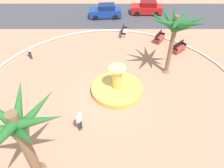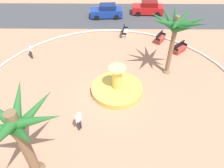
{
  "view_description": "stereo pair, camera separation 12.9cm",
  "coord_description": "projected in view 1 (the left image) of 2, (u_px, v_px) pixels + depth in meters",
  "views": [
    {
      "loc": [
        0.16,
        -11.94,
        11.52
      ],
      "look_at": [
        0.16,
        0.12,
        1.0
      ],
      "focal_mm": 33.95,
      "sensor_mm": 36.0,
      "label": 1
    },
    {
      "loc": [
        0.29,
        -11.94,
        11.52
      ],
      "look_at": [
        0.16,
        0.12,
        1.0
      ],
      "focal_mm": 33.95,
      "sensor_mm": 36.0,
      "label": 2
    }
  ],
  "objects": [
    {
      "name": "street_asphalt",
      "position": [
        111.0,
        15.0,
        27.98
      ],
      "size": [
        48.0,
        8.0,
        0.03
      ],
      "primitive_type": "cube",
      "color": "#424247",
      "rests_on": "ground"
    },
    {
      "name": "parked_car_second",
      "position": [
        147.0,
        8.0,
        27.8
      ],
      "size": [
        4.07,
        2.05,
        1.67
      ],
      "color": "red",
      "rests_on": "ground"
    },
    {
      "name": "person_cyclist_photo",
      "position": [
        29.0,
        50.0,
        19.73
      ],
      "size": [
        0.47,
        0.34,
        1.62
      ],
      "color": "#33333D",
      "rests_on": "ground"
    },
    {
      "name": "plaza_curb",
      "position": [
        110.0,
        94.0,
        16.5
      ],
      "size": [
        21.51,
        21.51,
        0.2
      ],
      "primitive_type": "torus",
      "color": "silver",
      "rests_on": "ground"
    },
    {
      "name": "bench_west",
      "position": [
        159.0,
        39.0,
        22.55
      ],
      "size": [
        1.28,
        1.62,
        1.0
      ],
      "color": "#B73D33",
      "rests_on": "ground"
    },
    {
      "name": "palm_tree_by_curb",
      "position": [
        176.0,
        26.0,
        15.89
      ],
      "size": [
        4.43,
        4.41,
        5.43
      ],
      "color": "brown",
      "rests_on": "ground"
    },
    {
      "name": "parked_car_leftmost",
      "position": [
        105.0,
        11.0,
        26.95
      ],
      "size": [
        4.1,
        2.12,
        1.67
      ],
      "color": "navy",
      "rests_on": "ground"
    },
    {
      "name": "bench_east",
      "position": [
        179.0,
        49.0,
        21.02
      ],
      "size": [
        1.52,
        1.44,
        1.0
      ],
      "color": "#B73D33",
      "rests_on": "ground"
    },
    {
      "name": "bench_southeast",
      "position": [
        124.0,
        33.0,
        23.53
      ],
      "size": [
        0.75,
        1.66,
        1.0
      ],
      "color": "beige",
      "rests_on": "ground"
    },
    {
      "name": "fountain",
      "position": [
        117.0,
        88.0,
        16.65
      ],
      "size": [
        4.04,
        4.04,
        2.33
      ],
      "color": "gold",
      "rests_on": "ground"
    },
    {
      "name": "ground_plane",
      "position": [
        110.0,
        95.0,
        16.57
      ],
      "size": [
        80.0,
        80.0,
        0.0
      ],
      "primitive_type": "plane",
      "color": "tan"
    },
    {
      "name": "palm_tree_near_fountain",
      "position": [
        19.0,
        131.0,
        9.49
      ],
      "size": [
        4.42,
        4.6,
        5.12
      ],
      "color": "brown",
      "rests_on": "ground"
    },
    {
      "name": "person_pedestrian_stroll",
      "position": [
        79.0,
        120.0,
        13.48
      ],
      "size": [
        0.36,
        0.46,
        1.64
      ],
      "color": "#33333D",
      "rests_on": "ground"
    }
  ]
}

